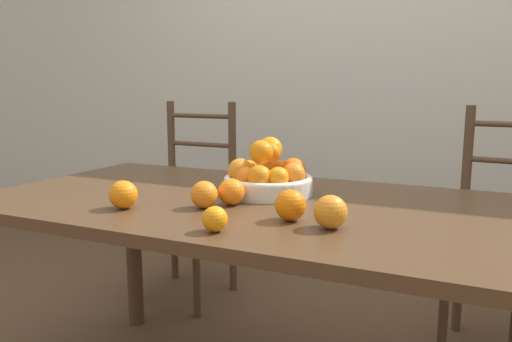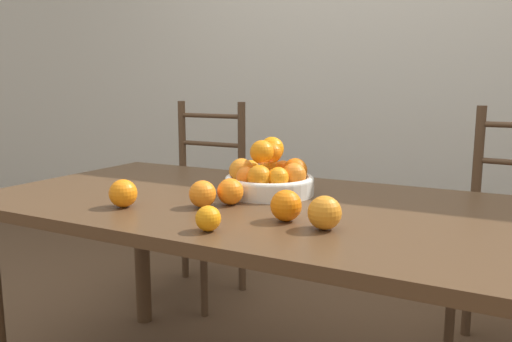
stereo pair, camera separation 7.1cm
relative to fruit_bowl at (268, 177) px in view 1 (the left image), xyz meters
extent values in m
cube|color=beige|center=(0.00, 1.40, 0.51)|extent=(8.00, 0.06, 2.60)
cube|color=#4C331E|center=(0.00, -0.10, -0.07)|extent=(1.72, 0.90, 0.03)
cylinder|color=#4C331E|center=(-0.78, 0.27, -0.44)|extent=(0.07, 0.07, 0.70)
cylinder|color=silver|center=(0.00, 0.00, -0.03)|extent=(0.29, 0.29, 0.05)
torus|color=silver|center=(0.00, 0.00, -0.01)|extent=(0.29, 0.29, 0.02)
sphere|color=orange|center=(0.09, 0.00, 0.01)|extent=(0.08, 0.08, 0.08)
sphere|color=orange|center=(0.07, 0.06, 0.02)|extent=(0.08, 0.08, 0.08)
sphere|color=orange|center=(0.01, 0.09, 0.01)|extent=(0.06, 0.06, 0.06)
sphere|color=orange|center=(-0.04, 0.08, 0.01)|extent=(0.07, 0.07, 0.07)
sphere|color=orange|center=(-0.08, 0.03, 0.01)|extent=(0.06, 0.06, 0.06)
sphere|color=orange|center=(-0.09, -0.02, 0.02)|extent=(0.08, 0.08, 0.08)
sphere|color=orange|center=(-0.04, -0.08, 0.01)|extent=(0.06, 0.06, 0.06)
sphere|color=orange|center=(0.01, -0.09, 0.01)|extent=(0.08, 0.08, 0.08)
sphere|color=orange|center=(0.06, -0.06, 0.01)|extent=(0.07, 0.07, 0.07)
sphere|color=orange|center=(0.01, 0.00, 0.08)|extent=(0.06, 0.06, 0.06)
sphere|color=orange|center=(-0.01, 0.04, 0.09)|extent=(0.08, 0.08, 0.08)
sphere|color=orange|center=(-0.01, -0.04, 0.08)|extent=(0.08, 0.08, 0.08)
sphere|color=orange|center=(0.06, -0.45, -0.03)|extent=(0.06, 0.06, 0.06)
sphere|color=orange|center=(0.30, -0.31, -0.02)|extent=(0.08, 0.08, 0.08)
sphere|color=orange|center=(-0.29, -0.36, -0.02)|extent=(0.08, 0.08, 0.08)
sphere|color=orange|center=(-0.09, -0.25, -0.02)|extent=(0.08, 0.08, 0.08)
sphere|color=orange|center=(-0.03, -0.19, -0.02)|extent=(0.08, 0.08, 0.08)
sphere|color=orange|center=(0.19, -0.28, -0.02)|extent=(0.08, 0.08, 0.08)
cylinder|color=#513823|center=(-0.94, 0.45, -0.56)|extent=(0.04, 0.04, 0.47)
cylinder|color=#513823|center=(-0.56, 0.44, -0.56)|extent=(0.04, 0.04, 0.47)
cylinder|color=#513823|center=(-0.93, 0.81, -0.29)|extent=(0.04, 0.04, 1.01)
cylinder|color=#513823|center=(-0.55, 0.80, -0.29)|extent=(0.04, 0.04, 1.01)
cube|color=#513823|center=(-0.74, 0.62, -0.31)|extent=(0.43, 0.41, 0.04)
cylinder|color=#513823|center=(-0.74, 0.80, -0.16)|extent=(0.38, 0.03, 0.02)
cylinder|color=#513823|center=(-0.74, 0.80, -0.01)|extent=(0.38, 0.03, 0.02)
cylinder|color=#513823|center=(-0.74, 0.80, 0.14)|extent=(0.38, 0.03, 0.02)
cylinder|color=#513823|center=(0.54, 0.46, -0.56)|extent=(0.04, 0.04, 0.47)
cylinder|color=#513823|center=(0.57, 0.82, -0.29)|extent=(0.04, 0.04, 1.01)
cube|color=#513823|center=(0.74, 0.62, -0.31)|extent=(0.46, 0.44, 0.04)
camera|label=1|loc=(0.64, -1.46, 0.29)|focal=35.00mm
camera|label=2|loc=(0.70, -1.43, 0.29)|focal=35.00mm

